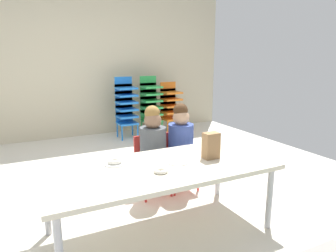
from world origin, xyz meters
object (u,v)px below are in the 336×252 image
object	(u,v)px
kid_chair_green_stack	(150,103)
paper_bag_brown	(211,146)
paper_plate_center_table	(178,162)
seated_child_near_camera	(153,142)
craft_table	(160,171)
paper_plate_near_edge	(115,164)
donut_powdered_loose	(161,171)
donut_powdered_on_plate	(115,161)
seated_child_middle_seat	(180,139)
kid_chair_orange_stack	(170,105)
kid_chair_blue_stack	(126,104)

from	to	relation	value
kid_chair_green_stack	paper_bag_brown	xyz separation A→B (m)	(-0.74, -2.95, 0.09)
paper_plate_center_table	seated_child_near_camera	bearing A→B (deg)	84.69
craft_table	paper_bag_brown	distance (m)	0.49
kid_chair_green_stack	paper_plate_near_edge	distance (m)	3.11
paper_plate_center_table	donut_powdered_loose	world-z (taller)	donut_powdered_loose
kid_chair_green_stack	donut_powdered_on_plate	bearing A→B (deg)	-118.87
paper_plate_center_table	paper_plate_near_edge	bearing A→B (deg)	157.53
craft_table	paper_bag_brown	size ratio (longest dim) A/B	8.18
paper_bag_brown	kid_chair_green_stack	bearing A→B (deg)	75.90
seated_child_near_camera	donut_powdered_loose	xyz separation A→B (m)	(-0.28, -0.77, 0.02)
seated_child_middle_seat	donut_powdered_loose	size ratio (longest dim) A/B	8.57
kid_chair_orange_stack	seated_child_near_camera	bearing A→B (deg)	-120.97
paper_plate_near_edge	kid_chair_blue_stack	bearing A→B (deg)	69.03
kid_chair_blue_stack	paper_plate_near_edge	bearing A→B (deg)	-110.97
kid_chair_blue_stack	paper_bag_brown	xyz separation A→B (m)	(-0.28, -2.95, 0.09)
paper_bag_brown	donut_powdered_loose	bearing A→B (deg)	-168.26
donut_powdered_loose	craft_table	bearing A→B (deg)	67.50
kid_chair_green_stack	donut_powdered_on_plate	size ratio (longest dim) A/B	9.02
kid_chair_blue_stack	donut_powdered_loose	size ratio (longest dim) A/B	9.71
craft_table	paper_plate_near_edge	world-z (taller)	paper_plate_near_edge
seated_child_middle_seat	kid_chair_blue_stack	size ratio (longest dim) A/B	0.88
seated_child_middle_seat	paper_bag_brown	bearing A→B (deg)	-96.68
craft_table	kid_chair_blue_stack	distance (m)	3.03
seated_child_middle_seat	kid_chair_blue_stack	world-z (taller)	kid_chair_blue_stack
craft_table	seated_child_middle_seat	size ratio (longest dim) A/B	1.96
paper_plate_near_edge	seated_child_near_camera	bearing A→B (deg)	39.81
seated_child_middle_seat	paper_plate_near_edge	world-z (taller)	seated_child_middle_seat
paper_plate_center_table	donut_powdered_loose	bearing A→B (deg)	-147.50
kid_chair_orange_stack	donut_powdered_on_plate	distance (m)	3.32
kid_chair_orange_stack	paper_plate_center_table	xyz separation A→B (m)	(-1.43, -2.92, 0.04)
kid_chair_orange_stack	donut_powdered_on_plate	world-z (taller)	kid_chair_orange_stack
paper_plate_near_edge	paper_plate_center_table	xyz separation A→B (m)	(0.47, -0.19, 0.00)
craft_table	paper_plate_center_table	bearing A→B (deg)	5.10
kid_chair_blue_stack	seated_child_middle_seat	bearing A→B (deg)	-95.13
kid_chair_orange_stack	paper_bag_brown	size ratio (longest dim) A/B	4.18
kid_chair_green_stack	kid_chair_orange_stack	xyz separation A→B (m)	(0.39, -0.00, -0.06)
seated_child_near_camera	paper_plate_near_edge	size ratio (longest dim) A/B	5.10
seated_child_near_camera	kid_chair_green_stack	world-z (taller)	kid_chair_green_stack
craft_table	kid_chair_orange_stack	world-z (taller)	kid_chair_orange_stack
seated_child_middle_seat	donut_powdered_on_plate	distance (m)	0.95
craft_table	paper_plate_center_table	world-z (taller)	paper_plate_center_table
craft_table	paper_plate_center_table	size ratio (longest dim) A/B	10.00
seated_child_near_camera	paper_plate_center_table	xyz separation A→B (m)	(-0.06, -0.63, 0.00)
craft_table	donut_powdered_loose	bearing A→B (deg)	-112.50
seated_child_middle_seat	donut_powdered_on_plate	size ratio (longest dim) A/B	7.96
paper_bag_brown	kid_chair_orange_stack	bearing A→B (deg)	68.94
seated_child_near_camera	kid_chair_blue_stack	xyz separation A→B (m)	(0.52, 2.29, 0.02)
paper_bag_brown	seated_child_middle_seat	bearing A→B (deg)	83.32
seated_child_near_camera	paper_bag_brown	size ratio (longest dim) A/B	4.17
craft_table	seated_child_middle_seat	world-z (taller)	seated_child_middle_seat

